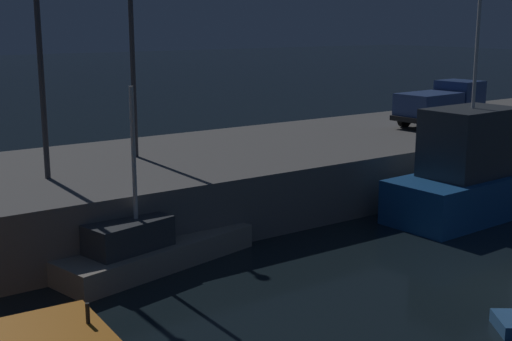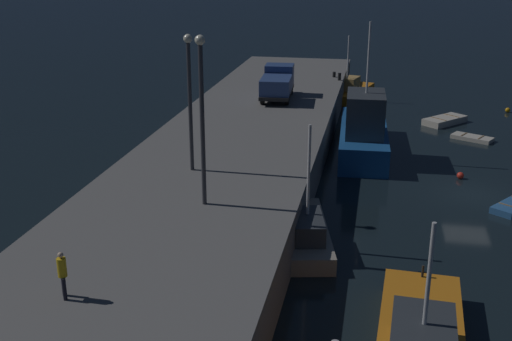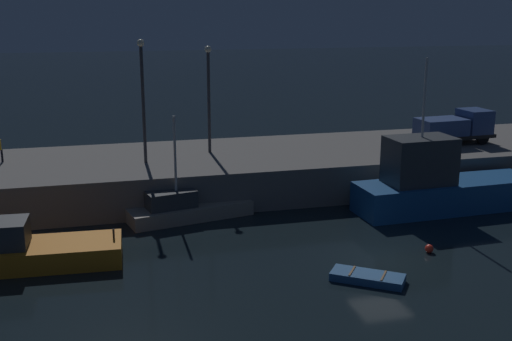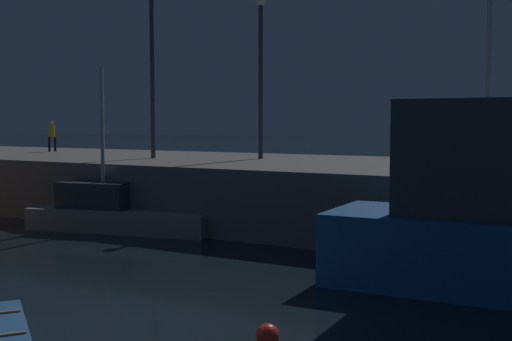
% 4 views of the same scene
% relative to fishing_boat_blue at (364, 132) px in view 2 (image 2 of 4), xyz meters
% --- Properties ---
extents(ground_plane, '(320.00, 320.00, 0.00)m').
position_rel_fishing_boat_blue_xyz_m(ground_plane, '(-6.56, -6.33, -1.55)').
color(ground_plane, black).
extents(pier_quay, '(62.17, 10.41, 2.41)m').
position_rel_fishing_boat_blue_xyz_m(pier_quay, '(-6.56, 7.53, -0.34)').
color(pier_quay, slate).
rests_on(pier_quay, ground).
extents(fishing_boat_blue, '(11.21, 3.57, 9.00)m').
position_rel_fishing_boat_blue_xyz_m(fishing_boat_blue, '(0.00, 0.00, 0.00)').
color(fishing_boat_blue, '#195193').
rests_on(fishing_boat_blue, ground).
extents(fishing_boat_white, '(7.68, 4.18, 5.95)m').
position_rel_fishing_boat_blue_xyz_m(fishing_boat_white, '(17.00, 1.81, -0.86)').
color(fishing_boat_white, orange).
rests_on(fishing_boat_white, ground).
extents(fishing_boat_orange, '(7.32, 3.49, 5.98)m').
position_rel_fishing_boat_blue_xyz_m(fishing_boat_orange, '(-14.70, 2.12, -0.92)').
color(fishing_boat_orange, gray).
rests_on(fishing_boat_orange, ground).
extents(dinghy_orange_near, '(2.43, 3.11, 0.33)m').
position_rel_fishing_boat_blue_xyz_m(dinghy_orange_near, '(4.95, -7.75, -1.40)').
color(dinghy_orange_near, beige).
rests_on(dinghy_orange_near, ground).
extents(dinghy_red_small, '(3.92, 3.73, 0.55)m').
position_rel_fishing_boat_blue_xyz_m(dinghy_red_small, '(9.34, -6.14, -1.29)').
color(dinghy_red_small, beige).
rests_on(dinghy_red_small, ground).
extents(mooring_buoy_near, '(0.42, 0.42, 0.42)m').
position_rel_fishing_boat_blue_xyz_m(mooring_buoy_near, '(-3.90, -6.02, -1.34)').
color(mooring_buoy_near, red).
rests_on(mooring_buoy_near, ground).
extents(mooring_buoy_mid, '(0.41, 0.41, 0.41)m').
position_rel_fishing_boat_blue_xyz_m(mooring_buoy_mid, '(14.18, -11.73, -1.34)').
color(mooring_buoy_mid, orange).
rests_on(mooring_buoy_mid, ground).
extents(lamp_post_west, '(0.44, 0.44, 7.49)m').
position_rel_fishing_boat_blue_xyz_m(lamp_post_west, '(-16.49, 6.51, 5.27)').
color(lamp_post_west, '#38383D').
rests_on(lamp_post_west, pier_quay).
extents(lamp_post_east, '(0.44, 0.44, 6.94)m').
position_rel_fishing_boat_blue_xyz_m(lamp_post_east, '(-12.13, 8.38, 4.98)').
color(lamp_post_east, '#38383D').
rests_on(lamp_post_east, pier_quay).
extents(utility_truck, '(5.74, 2.52, 2.34)m').
position_rel_fishing_boat_blue_xyz_m(utility_truck, '(5.07, 6.77, 2.06)').
color(utility_truck, black).
rests_on(utility_truck, pier_quay).
extents(dockworker, '(0.42, 0.42, 1.65)m').
position_rel_fishing_boat_blue_xyz_m(dockworker, '(-25.23, 8.81, 1.80)').
color(dockworker, black).
rests_on(dockworker, pier_quay).
extents(bollard_west, '(0.28, 0.28, 0.47)m').
position_rel_fishing_boat_blue_xyz_m(bollard_west, '(14.58, 3.21, 1.10)').
color(bollard_west, black).
rests_on(bollard_west, pier_quay).
extents(bollard_central, '(0.28, 0.28, 0.63)m').
position_rel_fishing_boat_blue_xyz_m(bollard_central, '(13.25, 2.64, 1.18)').
color(bollard_central, black).
rests_on(bollard_central, pier_quay).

